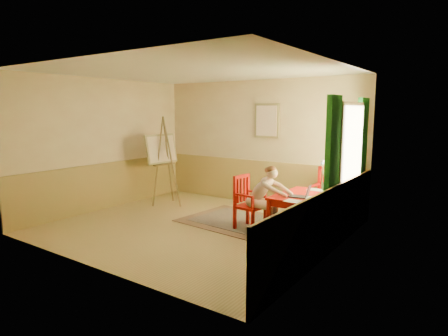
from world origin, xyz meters
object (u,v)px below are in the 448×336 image
Objects in this scene: figure at (264,196)px; laptop at (301,195)px; chair_left at (248,202)px; chair_back at (326,195)px; table at (301,199)px; easel at (163,152)px.

figure reaches higher than laptop.
chair_back is at bearing 50.57° from chair_left.
chair_left reaches higher than table.
figure reaches higher than table.
table is 0.96m from chair_left.
laptop is at bearing -8.94° from easel.
laptop is (1.02, -0.02, 0.27)m from chair_left.
table is 0.28m from laptop.
table is at bearing -5.59° from easel.
chair_back is 3.71m from easel.
easel is (-2.93, 0.57, 0.52)m from figure.
chair_back reaches higher than table.
easel is (-3.62, 0.57, 0.42)m from laptop.
figure is at bearing -3.90° from chair_left.
table is at bearing 20.89° from figure.
chair_left is 0.82× the size of figure.
chair_left is at bearing 176.10° from figure.
figure is 3.21× the size of laptop.
chair_back is (1.00, 1.21, 0.04)m from chair_left.
figure is at bearing -179.96° from laptop.
chair_back is 1.40m from figure.
chair_left reaches higher than laptop.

